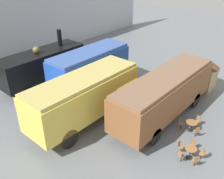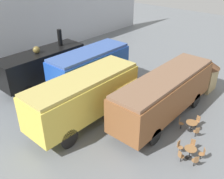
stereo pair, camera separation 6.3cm
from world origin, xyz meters
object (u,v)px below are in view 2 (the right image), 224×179
object	(u,v)px
cafe_table_near	(191,124)
passenger_coach_wooden	(165,93)
streamlined_locomotive	(95,66)
steam_locomotive	(43,64)
passenger_coach_vintage	(84,95)
cafe_chair_0	(197,131)
cafe_table_mid	(190,151)
ticket_kiosk	(205,73)
visitor_person	(120,114)

from	to	relation	value
cafe_table_near	passenger_coach_wooden	bearing A→B (deg)	86.75
streamlined_locomotive	steam_locomotive	bearing A→B (deg)	117.95
passenger_coach_vintage	cafe_chair_0	size ratio (longest dim) A/B	10.32
steam_locomotive	cafe_table_mid	distance (m)	15.37
passenger_coach_wooden	ticket_kiosk	xyz separation A→B (m)	(6.45, -0.44, -0.48)
streamlined_locomotive	cafe_table_mid	xyz separation A→B (m)	(-2.59, -10.69, -1.71)
cafe_chair_0	steam_locomotive	bearing A→B (deg)	45.68
steam_locomotive	ticket_kiosk	xyz separation A→B (m)	(9.08, -12.10, -0.32)
ticket_kiosk	passenger_coach_wooden	bearing A→B (deg)	176.06
passenger_coach_wooden	cafe_table_mid	distance (m)	4.84
streamlined_locomotive	cafe_table_near	xyz separation A→B (m)	(0.04, -9.51, -1.74)
cafe_table_near	ticket_kiosk	bearing A→B (deg)	17.07
passenger_coach_vintage	ticket_kiosk	bearing A→B (deg)	-22.68
visitor_person	ticket_kiosk	distance (m)	9.64
cafe_table_near	visitor_person	bearing A→B (deg)	122.32
streamlined_locomotive	cafe_table_mid	bearing A→B (deg)	-103.62
streamlined_locomotive	cafe_chair_0	world-z (taller)	streamlined_locomotive
streamlined_locomotive	passenger_coach_vintage	world-z (taller)	streamlined_locomotive
cafe_table_near	visitor_person	size ratio (longest dim) A/B	0.50
passenger_coach_wooden	steam_locomotive	bearing A→B (deg)	102.70
streamlined_locomotive	cafe_table_mid	distance (m)	11.13
steam_locomotive	streamlined_locomotive	distance (m)	5.23
steam_locomotive	visitor_person	world-z (taller)	steam_locomotive
passenger_coach_wooden	cafe_chair_0	xyz separation A→B (m)	(-0.61, -3.08, -1.64)
passenger_coach_vintage	steam_locomotive	bearing A→B (deg)	77.31
cafe_chair_0	ticket_kiosk	size ratio (longest dim) A/B	0.29
cafe_table_mid	cafe_chair_0	size ratio (longest dim) A/B	0.89
passenger_coach_wooden	cafe_chair_0	distance (m)	3.54
steam_locomotive	passenger_coach_wooden	size ratio (longest dim) A/B	0.82
passenger_coach_wooden	visitor_person	size ratio (longest dim) A/B	6.31
cafe_table_near	cafe_table_mid	size ratio (longest dim) A/B	1.03
steam_locomotive	cafe_table_near	xyz separation A→B (m)	(2.49, -14.12, -1.44)
steam_locomotive	cafe_table_near	distance (m)	14.41
steam_locomotive	visitor_person	bearing A→B (deg)	-91.47
passenger_coach_wooden	streamlined_locomotive	bearing A→B (deg)	91.46
cafe_table_near	cafe_table_mid	distance (m)	2.88
passenger_coach_wooden	visitor_person	xyz separation A→B (m)	(-2.88, 1.86, -1.28)
streamlined_locomotive	passenger_coach_vintage	bearing A→B (deg)	-144.39
cafe_chair_0	ticket_kiosk	world-z (taller)	ticket_kiosk
visitor_person	ticket_kiosk	xyz separation A→B (m)	(9.33, -2.30, 0.80)
cafe_table_mid	ticket_kiosk	distance (m)	9.82
passenger_coach_wooden	cafe_table_near	size ratio (longest dim) A/B	12.75
steam_locomotive	ticket_kiosk	size ratio (longest dim) A/B	2.79
passenger_coach_vintage	ticket_kiosk	world-z (taller)	passenger_coach_vintage
streamlined_locomotive	visitor_person	size ratio (longest dim) A/B	5.72
visitor_person	passenger_coach_vintage	bearing A→B (deg)	123.47
passenger_coach_vintage	ticket_kiosk	size ratio (longest dim) A/B	2.99
cafe_table_near	steam_locomotive	bearing A→B (deg)	99.99
cafe_table_near	visitor_person	world-z (taller)	visitor_person
cafe_chair_0	passenger_coach_vintage	bearing A→B (deg)	65.42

